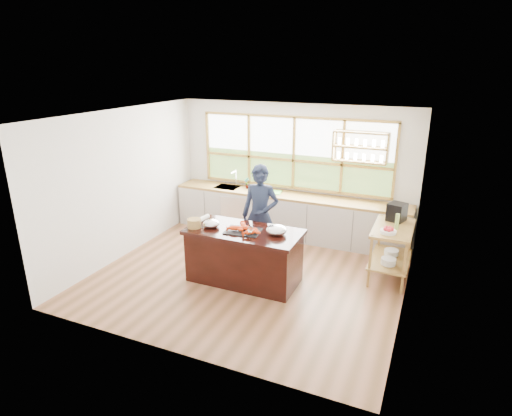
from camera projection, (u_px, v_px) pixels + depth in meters
The scene contains 18 objects.
ground_plane at pixel (249, 275), 7.32m from camera, with size 5.00×5.00×0.00m, color #986143.
room_shell at pixel (263, 169), 7.19m from camera, with size 5.02×4.52×2.71m.
back_counter at pixel (287, 215), 8.87m from camera, with size 4.90×0.63×0.90m.
right_shelf_unit at pixel (392, 244), 7.07m from camera, with size 0.62×1.10×0.90m.
island at pixel (244, 256), 7.00m from camera, with size 1.85×0.90×0.90m.
cook at pixel (260, 216), 7.50m from camera, with size 0.66×0.43×1.81m, color #171F34.
potted_plant at pixel (247, 183), 9.09m from camera, with size 0.13×0.09×0.24m, color slate.
cutting_board at pixel (271, 192), 8.85m from camera, with size 0.40×0.30×0.01m, color #5DC042.
espresso_machine at pixel (397, 212), 7.24m from camera, with size 0.27×0.29×0.31m, color black.
wine_bottle at pixel (397, 221), 6.87m from camera, with size 0.06×0.06×0.26m, color #88A84C.
fruit_bowl at pixel (388, 231), 6.73m from camera, with size 0.25×0.25×0.11m.
slate_board at pixel (243, 231), 6.80m from camera, with size 0.55×0.40×0.02m, color black.
lobster_pile at pixel (244, 229), 6.77m from camera, with size 0.52×0.44×0.08m.
mixing_bowl_left at pixel (211, 224), 6.98m from camera, with size 0.28×0.28×0.13m, color silver.
mixing_bowl_right at pixel (276, 230), 6.68m from camera, with size 0.33×0.33×0.16m, color silver.
wine_glass at pixel (250, 230), 6.45m from camera, with size 0.08×0.08×0.22m.
wicker_basket at pixel (194, 223), 6.96m from camera, with size 0.23×0.23×0.15m, color #A58643.
parchment_roll at pixel (203, 219), 7.26m from camera, with size 0.08×0.08×0.30m, color white.
Camera 1 is at (2.72, -5.97, 3.46)m, focal length 30.00 mm.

